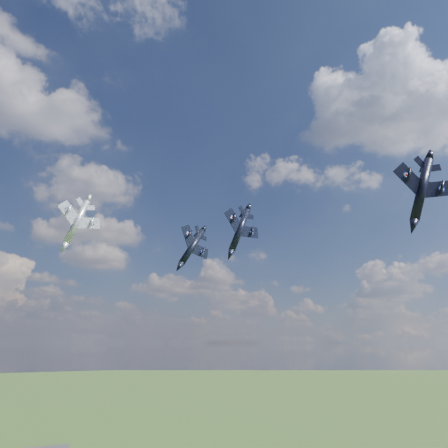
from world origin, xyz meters
name	(u,v)px	position (x,y,z in m)	size (l,w,h in m)	color
jet_lead_navy	(192,247)	(0.81, 19.72, 77.71)	(9.01, 12.57, 2.60)	black
jet_right_navy	(422,189)	(25.70, -13.09, 82.81)	(10.60, 14.78, 3.06)	black
jet_high_navy	(240,230)	(16.39, 29.20, 85.06)	(11.35, 15.83, 3.27)	black
jet_left_silver	(77,222)	(-19.76, 27.80, 82.21)	(9.36, 13.05, 2.70)	#969AA0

